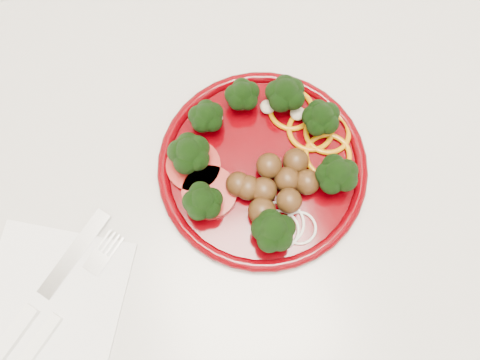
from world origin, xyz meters
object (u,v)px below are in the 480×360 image
object	(u,v)px
plate	(262,162)
fork	(48,329)
napkin	(53,299)
knife	(30,312)

from	to	relation	value
plate	fork	size ratio (longest dim) A/B	1.63
napkin	plate	bearing A→B (deg)	16.48
knife	plate	bearing A→B (deg)	-23.82
plate	napkin	xyz separation A→B (m)	(-0.26, -0.08, -0.02)
napkin	fork	size ratio (longest dim) A/B	1.01
plate	knife	bearing A→B (deg)	-163.41
plate	fork	distance (m)	0.29
plate	knife	xyz separation A→B (m)	(-0.28, -0.08, -0.01)
plate	knife	size ratio (longest dim) A/B	1.45
plate	fork	xyz separation A→B (m)	(-0.27, -0.11, -0.01)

